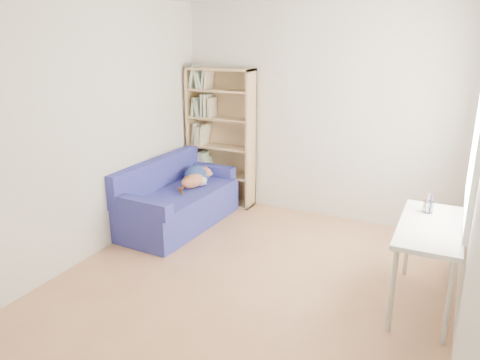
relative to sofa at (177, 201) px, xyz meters
name	(u,v)px	position (x,y,z in m)	size (l,w,h in m)	color
ground	(249,285)	(1.39, -0.95, -0.30)	(4.00, 4.00, 0.00)	#AF774F
room_shell	(263,111)	(1.49, -0.91, 1.33)	(3.54, 4.04, 2.62)	silver
sofa	(177,201)	(0.00, 0.00, 0.00)	(0.84, 1.64, 0.79)	navy
bookshelf	(221,143)	(0.13, 0.90, 0.53)	(0.91, 0.28, 1.81)	tan
desk	(430,234)	(2.87, -0.60, 0.36)	(0.50, 1.09, 0.75)	white
pen_cup	(428,206)	(2.81, -0.32, 0.51)	(0.09, 0.09, 0.17)	white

